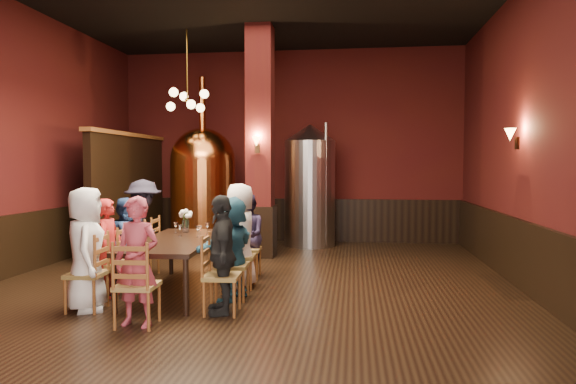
# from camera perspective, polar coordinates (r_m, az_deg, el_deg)

# --- Properties ---
(room) EXTENTS (10.00, 10.02, 4.50)m
(room) POSITION_cam_1_polar(r_m,az_deg,el_deg) (7.29, -4.79, 6.54)
(room) COLOR black
(room) RESTS_ON ground
(wainscot_right) EXTENTS (0.08, 9.90, 1.00)m
(wainscot_right) POSITION_cam_1_polar(r_m,az_deg,el_deg) (7.63, 26.02, -7.10)
(wainscot_right) COLOR black
(wainscot_right) RESTS_ON ground
(wainscot_back) EXTENTS (7.90, 0.08, 1.00)m
(wainscot_back) POSITION_cam_1_polar(r_m,az_deg,el_deg) (12.24, 0.13, -3.09)
(wainscot_back) COLOR black
(wainscot_back) RESTS_ON ground
(column) EXTENTS (0.58, 0.58, 4.50)m
(column) POSITION_cam_1_polar(r_m,az_deg,el_deg) (10.09, -3.11, 5.56)
(column) COLOR #44130E
(column) RESTS_ON ground
(partition) EXTENTS (0.22, 3.50, 2.40)m
(partition) POSITION_cam_1_polar(r_m,az_deg,el_deg) (11.36, -17.25, -0.16)
(partition) COLOR black
(partition) RESTS_ON ground
(pendant_cluster) EXTENTS (0.90, 0.90, 1.70)m
(pendant_cluster) POSITION_cam_1_polar(r_m,az_deg,el_deg) (10.64, -11.12, 9.97)
(pendant_cluster) COLOR #A57226
(pendant_cluster) RESTS_ON room
(sconce_wall) EXTENTS (0.20, 0.20, 0.36)m
(sconce_wall) POSITION_cam_1_polar(r_m,az_deg,el_deg) (8.27, 24.11, 5.52)
(sconce_wall) COLOR black
(sconce_wall) RESTS_ON room
(sconce_column) EXTENTS (0.20, 0.20, 0.36)m
(sconce_column) POSITION_cam_1_polar(r_m,az_deg,el_deg) (9.80, -3.43, 5.34)
(sconce_column) COLOR black
(sconce_column) RESTS_ON column
(dining_table) EXTENTS (1.13, 2.45, 0.75)m
(dining_table) POSITION_cam_1_polar(r_m,az_deg,el_deg) (7.46, -12.23, -5.63)
(dining_table) COLOR black
(dining_table) RESTS_ON ground
(chair_0) EXTENTS (0.48, 0.48, 0.92)m
(chair_0) POSITION_cam_1_polar(r_m,az_deg,el_deg) (6.88, -21.49, -8.42)
(chair_0) COLOR brown
(chair_0) RESTS_ON ground
(person_0) EXTENTS (0.75, 0.88, 1.53)m
(person_0) POSITION_cam_1_polar(r_m,az_deg,el_deg) (6.83, -21.54, -5.92)
(person_0) COLOR white
(person_0) RESTS_ON ground
(chair_1) EXTENTS (0.48, 0.48, 0.92)m
(chair_1) POSITION_cam_1_polar(r_m,az_deg,el_deg) (7.48, -19.25, -7.48)
(chair_1) COLOR brown
(chair_1) RESTS_ON ground
(person_1) EXTENTS (0.35, 0.51, 1.34)m
(person_1) POSITION_cam_1_polar(r_m,az_deg,el_deg) (7.45, -19.28, -5.87)
(person_1) COLOR #A81E1C
(person_1) RESTS_ON ground
(chair_2) EXTENTS (0.48, 0.48, 0.92)m
(chair_2) POSITION_cam_1_polar(r_m,az_deg,el_deg) (8.08, -17.38, -6.67)
(chair_2) COLOR brown
(chair_2) RESTS_ON ground
(person_2) EXTENTS (0.38, 0.67, 1.32)m
(person_2) POSITION_cam_1_polar(r_m,az_deg,el_deg) (8.05, -17.40, -5.28)
(person_2) COLOR navy
(person_2) RESTS_ON ground
(chair_3) EXTENTS (0.48, 0.48, 0.92)m
(chair_3) POSITION_cam_1_polar(r_m,az_deg,el_deg) (8.70, -15.75, -5.97)
(chair_3) COLOR brown
(chair_3) RESTS_ON ground
(person_3) EXTENTS (0.94, 1.16, 1.57)m
(person_3) POSITION_cam_1_polar(r_m,az_deg,el_deg) (8.66, -15.78, -3.84)
(person_3) COLOR black
(person_3) RESTS_ON ground
(chair_4) EXTENTS (0.48, 0.48, 0.92)m
(chair_4) POSITION_cam_1_polar(r_m,az_deg,el_deg) (6.35, -7.33, -9.21)
(chair_4) COLOR brown
(chair_4) RESTS_ON ground
(person_4) EXTENTS (0.57, 0.91, 1.44)m
(person_4) POSITION_cam_1_polar(r_m,az_deg,el_deg) (6.30, -7.35, -6.88)
(person_4) COLOR black
(person_4) RESTS_ON ground
(chair_5) EXTENTS (0.48, 0.48, 0.92)m
(chair_5) POSITION_cam_1_polar(r_m,az_deg,el_deg) (6.99, -6.22, -8.06)
(chair_5) COLOR brown
(chair_5) RESTS_ON ground
(person_5) EXTENTS (0.73, 1.35, 1.39)m
(person_5) POSITION_cam_1_polar(r_m,az_deg,el_deg) (6.95, -6.24, -6.18)
(person_5) COLOR #2A617E
(person_5) RESTS_ON ground
(chair_6) EXTENTS (0.48, 0.48, 0.92)m
(chair_6) POSITION_cam_1_polar(r_m,az_deg,el_deg) (7.63, -5.32, -7.12)
(chair_6) COLOR brown
(chair_6) RESTS_ON ground
(person_6) EXTENTS (0.59, 0.81, 1.53)m
(person_6) POSITION_cam_1_polar(r_m,az_deg,el_deg) (7.58, -5.33, -4.84)
(person_6) COLOR silver
(person_6) RESTS_ON ground
(chair_7) EXTENTS (0.48, 0.48, 0.92)m
(chair_7) POSITION_cam_1_polar(r_m,az_deg,el_deg) (8.28, -4.55, -6.31)
(chair_7) COLOR brown
(chair_7) RESTS_ON ground
(person_7) EXTENTS (0.56, 0.73, 1.35)m
(person_7) POSITION_cam_1_polar(r_m,az_deg,el_deg) (8.25, -4.56, -4.86)
(person_7) COLOR #231B36
(person_7) RESTS_ON ground
(chair_8) EXTENTS (0.48, 0.48, 0.92)m
(chair_8) POSITION_cam_1_polar(r_m,az_deg,el_deg) (6.06, -16.41, -9.89)
(chair_8) COLOR brown
(chair_8) RESTS_ON ground
(person_8) EXTENTS (0.57, 0.42, 1.45)m
(person_8) POSITION_cam_1_polar(r_m,az_deg,el_deg) (6.01, -16.45, -7.40)
(person_8) COLOR #AA3848
(person_8) RESTS_ON ground
(copper_kettle) EXTENTS (1.67, 1.67, 3.68)m
(copper_kettle) POSITION_cam_1_polar(r_m,az_deg,el_deg) (11.24, -9.42, 0.63)
(copper_kettle) COLOR black
(copper_kettle) RESTS_ON ground
(steel_vessel) EXTENTS (1.40, 1.40, 2.71)m
(steel_vessel) POSITION_cam_1_polar(r_m,az_deg,el_deg) (11.43, 2.46, 0.76)
(steel_vessel) COLOR #B2B2B7
(steel_vessel) RESTS_ON ground
(rose_vase) EXTENTS (0.22, 0.22, 0.37)m
(rose_vase) POSITION_cam_1_polar(r_m,az_deg,el_deg) (8.18, -11.31, -2.73)
(rose_vase) COLOR white
(rose_vase) RESTS_ON dining_table
(wine_glass_0) EXTENTS (0.07, 0.07, 0.17)m
(wine_glass_0) POSITION_cam_1_polar(r_m,az_deg,el_deg) (7.60, -9.74, -4.33)
(wine_glass_0) COLOR white
(wine_glass_0) RESTS_ON dining_table
(wine_glass_1) EXTENTS (0.07, 0.07, 0.17)m
(wine_glass_1) POSITION_cam_1_polar(r_m,az_deg,el_deg) (7.56, -9.98, -4.37)
(wine_glass_1) COLOR white
(wine_glass_1) RESTS_ON dining_table
(wine_glass_2) EXTENTS (0.07, 0.07, 0.17)m
(wine_glass_2) POSITION_cam_1_polar(r_m,az_deg,el_deg) (7.74, -11.90, -4.22)
(wine_glass_2) COLOR white
(wine_glass_2) RESTS_ON dining_table
(wine_glass_3) EXTENTS (0.07, 0.07, 0.17)m
(wine_glass_3) POSITION_cam_1_polar(r_m,az_deg,el_deg) (7.92, -8.97, -4.03)
(wine_glass_3) COLOR white
(wine_glass_3) RESTS_ON dining_table
(wine_glass_4) EXTENTS (0.07, 0.07, 0.17)m
(wine_glass_4) POSITION_cam_1_polar(r_m,az_deg,el_deg) (7.20, -14.82, -4.79)
(wine_glass_4) COLOR white
(wine_glass_4) RESTS_ON dining_table
(wine_glass_5) EXTENTS (0.07, 0.07, 0.17)m
(wine_glass_5) POSITION_cam_1_polar(r_m,az_deg,el_deg) (8.11, -12.38, -3.90)
(wine_glass_5) COLOR white
(wine_glass_5) RESTS_ON dining_table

